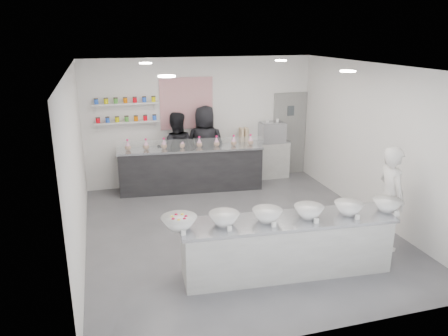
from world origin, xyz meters
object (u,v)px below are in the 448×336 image
Objects in this scene: espresso_ledge at (264,160)px; staff_left at (176,151)px; woman_prep at (390,198)px; espresso_machine at (272,132)px; back_bar at (191,169)px; staff_right at (205,146)px; prep_counter at (287,246)px.

espresso_ledge is 2.28m from staff_left.
espresso_machine is at bearing 12.16° from woman_prep.
staff_left is at bearing -177.11° from espresso_ledge.
staff_left is (-2.93, 3.93, 0.01)m from woman_prep.
staff_left is (-0.30, 0.25, 0.40)m from back_bar.
woman_prep is (0.50, -4.05, -0.28)m from espresso_machine.
staff_right reaches higher than back_bar.
woman_prep is at bearing 12.89° from prep_counter.
staff_right is at bearing 97.65° from prep_counter.
back_bar is 2.59× the size of espresso_ledge.
staff_right reaches higher than prep_counter.
espresso_ledge is 0.66× the size of staff_right.
espresso_ledge is 1.62m from staff_right.
back_bar is at bearing 103.55° from prep_counter.
espresso_machine is at bearing 15.71° from back_bar.
back_bar is at bearing 40.75° from woman_prep.
staff_left is 0.94× the size of staff_right.
prep_counter is 4.54m from espresso_ledge.
prep_counter is 1.69× the size of staff_right.
espresso_machine reaches higher than espresso_ledge.
staff_right is (-0.24, 4.23, 0.52)m from prep_counter.
staff_left reaches higher than woman_prep.
staff_right is (-2.24, 3.93, 0.07)m from woman_prep.
espresso_ledge is at bearing 14.89° from woman_prep.
back_bar is 0.66m from staff_right.
staff_right is (0.40, 0.25, 0.45)m from back_bar.
woman_prep is 4.52m from staff_right.
woman_prep reaches higher than prep_counter.
espresso_machine is 2.45m from staff_left.
back_bar is 0.55m from staff_left.
back_bar reaches higher than espresso_ledge.
prep_counter is 1.82× the size of woman_prep.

